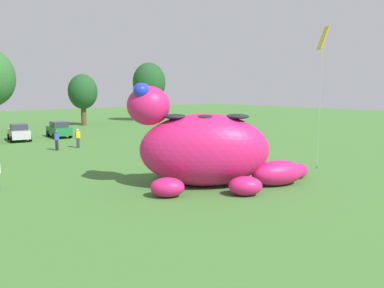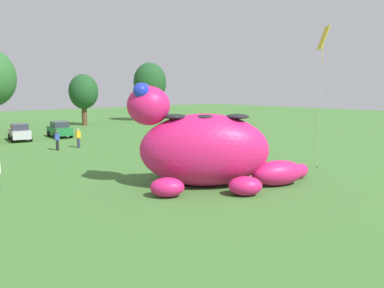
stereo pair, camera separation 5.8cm
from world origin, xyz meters
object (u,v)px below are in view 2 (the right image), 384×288
(giant_inflatable_creature, at_px, (205,149))
(spectator_wandering, at_px, (57,140))
(car_green, at_px, (60,129))
(spectator_by_cars, at_px, (78,138))
(tethered_flying_kite, at_px, (323,40))
(car_silver, at_px, (20,132))

(giant_inflatable_creature, distance_m, spectator_wandering, 17.19)
(car_green, relative_size, spectator_wandering, 2.51)
(spectator_by_cars, bearing_deg, tethered_flying_kite, -67.81)
(giant_inflatable_creature, relative_size, car_silver, 2.36)
(car_silver, relative_size, tethered_flying_kite, 0.48)
(car_silver, xyz_separation_m, spectator_wandering, (0.30, -8.56, -0.01))
(giant_inflatable_creature, height_order, spectator_by_cars, giant_inflatable_creature)
(spectator_wandering, bearing_deg, spectator_by_cars, 4.26)
(giant_inflatable_creature, distance_m, car_green, 25.87)
(car_silver, height_order, car_green, same)
(tethered_flying_kite, bearing_deg, spectator_wandering, 117.35)
(spectator_by_cars, bearing_deg, car_green, 77.55)
(giant_inflatable_creature, xyz_separation_m, spectator_wandering, (-1.04, 17.12, -1.18))
(tethered_flying_kite, bearing_deg, spectator_by_cars, 112.19)
(car_silver, height_order, spectator_by_cars, car_silver)
(car_green, bearing_deg, tethered_flying_kite, -77.89)
(car_green, relative_size, spectator_by_cars, 2.51)
(giant_inflatable_creature, distance_m, car_silver, 25.74)
(car_silver, xyz_separation_m, spectator_by_cars, (2.30, -8.41, -0.01))
(tethered_flying_kite, bearing_deg, car_green, 102.11)
(car_green, distance_m, spectator_by_cars, 8.63)
(car_silver, bearing_deg, giant_inflatable_creature, -87.01)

